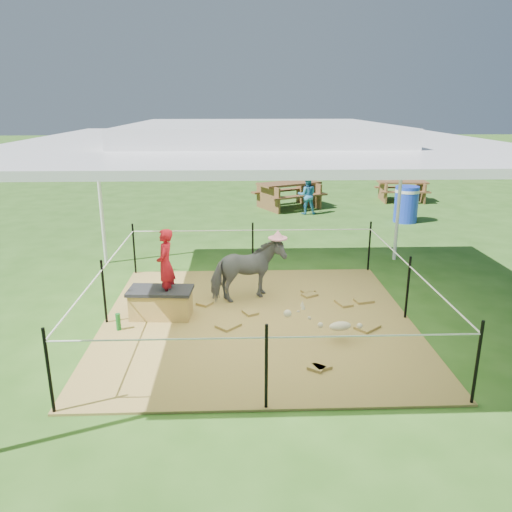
{
  "coord_description": "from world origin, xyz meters",
  "views": [
    {
      "loc": [
        -0.28,
        -6.89,
        3.16
      ],
      "look_at": [
        0.0,
        0.6,
        0.85
      ],
      "focal_mm": 35.0,
      "sensor_mm": 36.0,
      "label": 1
    }
  ],
  "objects_px": {
    "trash_barrel": "(406,204)",
    "straw_bale": "(161,304)",
    "picnic_table_near": "(289,195)",
    "green_bottle": "(118,322)",
    "pony": "(248,271)",
    "distant_person": "(307,195)",
    "foal": "(340,324)",
    "picnic_table_far": "(402,191)",
    "woman": "(165,258)"
  },
  "relations": [
    {
      "from": "woman",
      "to": "trash_barrel",
      "type": "bearing_deg",
      "value": 142.02
    },
    {
      "from": "trash_barrel",
      "to": "picnic_table_far",
      "type": "height_order",
      "value": "trash_barrel"
    },
    {
      "from": "straw_bale",
      "to": "picnic_table_near",
      "type": "relative_size",
      "value": 0.47
    },
    {
      "from": "green_bottle",
      "to": "picnic_table_near",
      "type": "relative_size",
      "value": 0.13
    },
    {
      "from": "pony",
      "to": "picnic_table_near",
      "type": "bearing_deg",
      "value": -35.35
    },
    {
      "from": "straw_bale",
      "to": "pony",
      "type": "distance_m",
      "value": 1.5
    },
    {
      "from": "pony",
      "to": "picnic_table_near",
      "type": "distance_m",
      "value": 7.77
    },
    {
      "from": "green_bottle",
      "to": "picnic_table_far",
      "type": "xyz_separation_m",
      "value": [
        7.2,
        9.7,
        0.18
      ]
    },
    {
      "from": "foal",
      "to": "picnic_table_near",
      "type": "xyz_separation_m",
      "value": [
        0.22,
        9.16,
        0.13
      ]
    },
    {
      "from": "green_bottle",
      "to": "picnic_table_far",
      "type": "height_order",
      "value": "picnic_table_far"
    },
    {
      "from": "foal",
      "to": "picnic_table_near",
      "type": "distance_m",
      "value": 9.16
    },
    {
      "from": "foal",
      "to": "trash_barrel",
      "type": "xyz_separation_m",
      "value": [
        3.24,
        7.13,
        0.22
      ]
    },
    {
      "from": "woman",
      "to": "picnic_table_near",
      "type": "relative_size",
      "value": 0.56
    },
    {
      "from": "foal",
      "to": "picnic_table_far",
      "type": "bearing_deg",
      "value": 58.32
    },
    {
      "from": "woman",
      "to": "pony",
      "type": "bearing_deg",
      "value": 121.29
    },
    {
      "from": "woman",
      "to": "foal",
      "type": "height_order",
      "value": "woman"
    },
    {
      "from": "pony",
      "to": "trash_barrel",
      "type": "xyz_separation_m",
      "value": [
        4.47,
        5.61,
        -0.04
      ]
    },
    {
      "from": "picnic_table_far",
      "to": "pony",
      "type": "bearing_deg",
      "value": -118.06
    },
    {
      "from": "woman",
      "to": "foal",
      "type": "xyz_separation_m",
      "value": [
        2.46,
        -0.91,
        -0.69
      ]
    },
    {
      "from": "pony",
      "to": "foal",
      "type": "distance_m",
      "value": 1.98
    },
    {
      "from": "green_bottle",
      "to": "pony",
      "type": "relative_size",
      "value": 0.21
    },
    {
      "from": "trash_barrel",
      "to": "picnic_table_far",
      "type": "xyz_separation_m",
      "value": [
        0.86,
        3.02,
        -0.16
      ]
    },
    {
      "from": "pony",
      "to": "foal",
      "type": "bearing_deg",
      "value": -165.86
    },
    {
      "from": "straw_bale",
      "to": "pony",
      "type": "xyz_separation_m",
      "value": [
        1.33,
        0.62,
        0.31
      ]
    },
    {
      "from": "distant_person",
      "to": "woman",
      "type": "bearing_deg",
      "value": 68.51
    },
    {
      "from": "pony",
      "to": "trash_barrel",
      "type": "relative_size",
      "value": 1.21
    },
    {
      "from": "straw_bale",
      "to": "picnic_table_far",
      "type": "bearing_deg",
      "value": 54.26
    },
    {
      "from": "trash_barrel",
      "to": "pony",
      "type": "bearing_deg",
      "value": -128.55
    },
    {
      "from": "picnic_table_far",
      "to": "distant_person",
      "type": "distance_m",
      "value": 3.93
    },
    {
      "from": "green_bottle",
      "to": "trash_barrel",
      "type": "height_order",
      "value": "trash_barrel"
    },
    {
      "from": "foal",
      "to": "distant_person",
      "type": "bearing_deg",
      "value": 75.71
    },
    {
      "from": "trash_barrel",
      "to": "picnic_table_near",
      "type": "height_order",
      "value": "trash_barrel"
    },
    {
      "from": "green_bottle",
      "to": "picnic_table_near",
      "type": "xyz_separation_m",
      "value": [
        3.33,
        8.71,
        0.25
      ]
    },
    {
      "from": "pony",
      "to": "trash_barrel",
      "type": "distance_m",
      "value": 7.17
    },
    {
      "from": "trash_barrel",
      "to": "picnic_table_near",
      "type": "xyz_separation_m",
      "value": [
        -3.02,
        2.03,
        -0.09
      ]
    },
    {
      "from": "straw_bale",
      "to": "picnic_table_near",
      "type": "distance_m",
      "value": 8.71
    },
    {
      "from": "distant_person",
      "to": "straw_bale",
      "type": "bearing_deg",
      "value": 67.85
    },
    {
      "from": "picnic_table_near",
      "to": "picnic_table_far",
      "type": "bearing_deg",
      "value": -12.22
    },
    {
      "from": "trash_barrel",
      "to": "green_bottle",
      "type": "bearing_deg",
      "value": -133.55
    },
    {
      "from": "straw_bale",
      "to": "green_bottle",
      "type": "xyz_separation_m",
      "value": [
        -0.55,
        -0.45,
        -0.07
      ]
    },
    {
      "from": "woman",
      "to": "picnic_table_far",
      "type": "relative_size",
      "value": 0.67
    },
    {
      "from": "distant_person",
      "to": "foal",
      "type": "bearing_deg",
      "value": 86.95
    },
    {
      "from": "distant_person",
      "to": "picnic_table_far",
      "type": "bearing_deg",
      "value": -149.46
    },
    {
      "from": "woman",
      "to": "distant_person",
      "type": "distance_m",
      "value": 7.99
    },
    {
      "from": "straw_bale",
      "to": "green_bottle",
      "type": "relative_size",
      "value": 3.6
    },
    {
      "from": "straw_bale",
      "to": "trash_barrel",
      "type": "relative_size",
      "value": 0.91
    },
    {
      "from": "green_bottle",
      "to": "pony",
      "type": "height_order",
      "value": "pony"
    },
    {
      "from": "pony",
      "to": "woman",
      "type": "bearing_deg",
      "value": 92.2
    },
    {
      "from": "picnic_table_far",
      "to": "distant_person",
      "type": "bearing_deg",
      "value": -147.36
    },
    {
      "from": "trash_barrel",
      "to": "straw_bale",
      "type": "bearing_deg",
      "value": -132.95
    }
  ]
}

